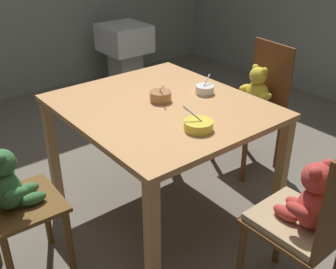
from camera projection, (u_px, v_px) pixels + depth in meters
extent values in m
cube|color=#696154|center=(162.00, 213.00, 2.70)|extent=(5.20, 5.20, 0.04)
cube|color=#B9834E|center=(161.00, 107.00, 2.34)|extent=(1.16, 1.02, 0.03)
cube|color=tan|center=(53.00, 153.00, 2.63)|extent=(0.06, 0.06, 0.73)
cube|color=#B8834D|center=(152.00, 245.00, 1.89)|extent=(0.06, 0.06, 0.73)
cube|color=#B87D52|center=(167.00, 114.00, 3.15)|extent=(0.06, 0.06, 0.73)
cube|color=#B3864D|center=(281.00, 175.00, 2.41)|extent=(0.06, 0.06, 0.73)
cube|color=brown|center=(248.00, 111.00, 2.99)|extent=(0.44, 0.44, 0.02)
cube|color=brown|center=(271.00, 75.00, 2.97)|extent=(0.37, 0.05, 0.47)
cylinder|color=brown|center=(214.00, 136.00, 3.14)|extent=(0.04, 0.04, 0.44)
cylinder|color=brown|center=(244.00, 155.00, 2.89)|extent=(0.04, 0.04, 0.44)
cylinder|color=brown|center=(247.00, 125.00, 3.31)|extent=(0.04, 0.04, 0.44)
cylinder|color=brown|center=(278.00, 142.00, 3.06)|extent=(0.04, 0.04, 0.44)
ellipsoid|color=gold|center=(257.00, 95.00, 2.97)|extent=(0.19, 0.17, 0.21)
ellipsoid|color=beige|center=(252.00, 98.00, 2.96)|extent=(0.10, 0.06, 0.12)
sphere|color=gold|center=(258.00, 76.00, 2.90)|extent=(0.13, 0.13, 0.13)
ellipsoid|color=beige|center=(254.00, 78.00, 2.88)|extent=(0.05, 0.05, 0.04)
sphere|color=gold|center=(255.00, 67.00, 2.92)|extent=(0.05, 0.05, 0.05)
sphere|color=gold|center=(264.00, 71.00, 2.85)|extent=(0.05, 0.05, 0.05)
ellipsoid|color=gold|center=(246.00, 88.00, 3.03)|extent=(0.07, 0.12, 0.06)
ellipsoid|color=gold|center=(265.00, 97.00, 2.88)|extent=(0.07, 0.12, 0.06)
ellipsoid|color=gold|center=(241.00, 105.00, 2.99)|extent=(0.07, 0.14, 0.06)
ellipsoid|color=gold|center=(250.00, 110.00, 2.92)|extent=(0.07, 0.14, 0.06)
cube|color=brown|center=(23.00, 204.00, 2.02)|extent=(0.39, 0.37, 0.02)
cylinder|color=brown|center=(70.00, 244.00, 2.10)|extent=(0.04, 0.04, 0.44)
cylinder|color=brown|center=(46.00, 213.00, 2.32)|extent=(0.04, 0.04, 0.44)
ellipsoid|color=#396E3B|center=(6.00, 190.00, 1.94)|extent=(0.18, 0.15, 0.20)
ellipsoid|color=beige|center=(16.00, 188.00, 1.97)|extent=(0.10, 0.06, 0.12)
sphere|color=#396E3B|center=(2.00, 163.00, 1.88)|extent=(0.13, 0.13, 0.13)
ellipsoid|color=beige|center=(12.00, 161.00, 1.90)|extent=(0.05, 0.05, 0.04)
sphere|color=#396E3B|center=(1.00, 158.00, 1.82)|extent=(0.05, 0.05, 0.05)
ellipsoid|color=#396E3B|center=(16.00, 194.00, 1.87)|extent=(0.06, 0.12, 0.06)
ellipsoid|color=#396E3B|center=(3.00, 175.00, 2.01)|extent=(0.06, 0.12, 0.06)
ellipsoid|color=#396E3B|center=(33.00, 199.00, 1.99)|extent=(0.07, 0.13, 0.06)
ellipsoid|color=#396E3B|center=(26.00, 189.00, 2.06)|extent=(0.07, 0.13, 0.06)
cube|color=brown|center=(295.00, 226.00, 1.88)|extent=(0.40, 0.38, 0.02)
cylinder|color=brown|center=(280.00, 231.00, 2.19)|extent=(0.04, 0.04, 0.44)
cylinder|color=brown|center=(241.00, 258.00, 2.01)|extent=(0.04, 0.04, 0.44)
cube|color=tan|center=(296.00, 221.00, 1.87)|extent=(0.37, 0.35, 0.04)
ellipsoid|color=#BA3A34|center=(314.00, 208.00, 1.77)|extent=(0.15, 0.17, 0.20)
ellipsoid|color=beige|center=(304.00, 204.00, 1.80)|extent=(0.05, 0.09, 0.12)
sphere|color=#BA3A34|center=(318.00, 178.00, 1.70)|extent=(0.14, 0.14, 0.14)
ellipsoid|color=beige|center=(307.00, 175.00, 1.74)|extent=(0.05, 0.06, 0.04)
sphere|color=#BA3A34|center=(328.00, 165.00, 1.70)|extent=(0.05, 0.05, 0.05)
sphere|color=#BA3A34|center=(315.00, 173.00, 1.65)|extent=(0.05, 0.05, 0.05)
ellipsoid|color=#BA3A34|center=(323.00, 192.00, 1.82)|extent=(0.11, 0.06, 0.05)
ellipsoid|color=#BA3A34|center=(297.00, 210.00, 1.72)|extent=(0.11, 0.06, 0.05)
ellipsoid|color=#BA3A34|center=(298.00, 205.00, 1.90)|extent=(0.13, 0.06, 0.06)
ellipsoid|color=#BA3A34|center=(285.00, 213.00, 1.84)|extent=(0.13, 0.06, 0.06)
cylinder|color=silver|center=(205.00, 89.00, 2.47)|extent=(0.11, 0.11, 0.05)
cylinder|color=silver|center=(204.00, 93.00, 2.48)|extent=(0.06, 0.06, 0.01)
cylinder|color=beige|center=(205.00, 86.00, 2.46)|extent=(0.09, 0.09, 0.01)
cylinder|color=#BCBCC1|center=(207.00, 80.00, 2.46)|extent=(0.04, 0.08, 0.06)
ellipsoid|color=#BCBCC1|center=(204.00, 87.00, 2.45)|extent=(0.03, 0.04, 0.01)
cylinder|color=#B07448|center=(161.00, 96.00, 2.36)|extent=(0.13, 0.13, 0.06)
cylinder|color=#B07448|center=(161.00, 100.00, 2.38)|extent=(0.07, 0.07, 0.01)
cylinder|color=beige|center=(161.00, 92.00, 2.35)|extent=(0.10, 0.10, 0.01)
cylinder|color=#BCBCC1|center=(162.00, 88.00, 2.31)|extent=(0.08, 0.04, 0.06)
ellipsoid|color=#BCBCC1|center=(160.00, 92.00, 2.36)|extent=(0.04, 0.03, 0.01)
cylinder|color=yellow|center=(198.00, 125.00, 2.04)|extent=(0.15, 0.15, 0.05)
cylinder|color=yellow|center=(198.00, 129.00, 2.05)|extent=(0.08, 0.08, 0.01)
cylinder|color=beige|center=(199.00, 122.00, 2.03)|extent=(0.12, 0.12, 0.01)
cylinder|color=#BCBCC1|center=(192.00, 114.00, 2.02)|extent=(0.09, 0.06, 0.07)
ellipsoid|color=#BCBCC1|center=(201.00, 123.00, 2.03)|extent=(0.04, 0.04, 0.01)
cube|color=#B7B2A8|center=(126.00, 68.00, 4.60)|extent=(0.30, 0.28, 0.40)
cube|color=white|center=(124.00, 38.00, 4.44)|extent=(0.49, 0.47, 0.29)
cube|color=#38383D|center=(124.00, 28.00, 4.39)|extent=(0.40, 0.38, 0.08)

